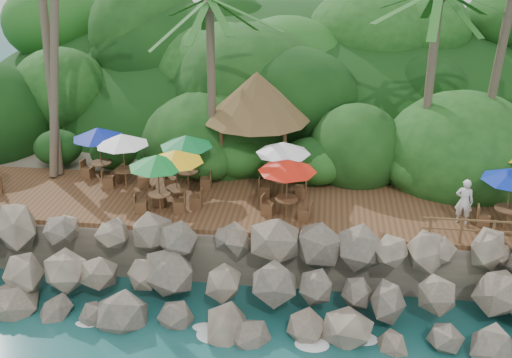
# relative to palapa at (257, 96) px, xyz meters

# --- Properties ---
(ground) EXTENTS (140.00, 140.00, 0.00)m
(ground) POSITION_rel_palapa_xyz_m (0.43, -9.78, -5.79)
(ground) COLOR #19514F
(ground) RESTS_ON ground
(land_base) EXTENTS (32.00, 25.20, 2.10)m
(land_base) POSITION_rel_palapa_xyz_m (0.43, 6.22, -4.74)
(land_base) COLOR gray
(land_base) RESTS_ON ground
(jungle_hill) EXTENTS (44.80, 28.00, 15.40)m
(jungle_hill) POSITION_rel_palapa_xyz_m (0.43, 13.72, -5.79)
(jungle_hill) COLOR #143811
(jungle_hill) RESTS_ON ground
(seawall) EXTENTS (29.00, 4.00, 2.30)m
(seawall) POSITION_rel_palapa_xyz_m (0.43, -7.78, -4.64)
(seawall) COLOR gray
(seawall) RESTS_ON ground
(terrace) EXTENTS (26.00, 5.00, 0.20)m
(terrace) POSITION_rel_palapa_xyz_m (0.43, -3.78, -3.59)
(terrace) COLOR brown
(terrace) RESTS_ON land_base
(jungle_foliage) EXTENTS (44.00, 16.00, 12.00)m
(jungle_foliage) POSITION_rel_palapa_xyz_m (0.43, 5.22, -5.79)
(jungle_foliage) COLOR #143811
(jungle_foliage) RESTS_ON ground
(foam_line) EXTENTS (25.20, 0.80, 0.06)m
(foam_line) POSITION_rel_palapa_xyz_m (0.43, -9.48, -5.76)
(foam_line) COLOR white
(foam_line) RESTS_ON ground
(palapa) EXTENTS (4.87, 4.87, 4.60)m
(palapa) POSITION_rel_palapa_xyz_m (0.00, 0.00, 0.00)
(palapa) COLOR brown
(palapa) RESTS_ON ground
(dining_clusters) EXTENTS (25.87, 5.47, 2.46)m
(dining_clusters) POSITION_rel_palapa_xyz_m (0.41, -3.81, -1.45)
(dining_clusters) COLOR brown
(dining_clusters) RESTS_ON terrace
(waiter) EXTENTS (0.77, 0.62, 1.84)m
(waiter) POSITION_rel_palapa_xyz_m (8.52, -4.51, -2.57)
(waiter) COLOR silver
(waiter) RESTS_ON terrace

